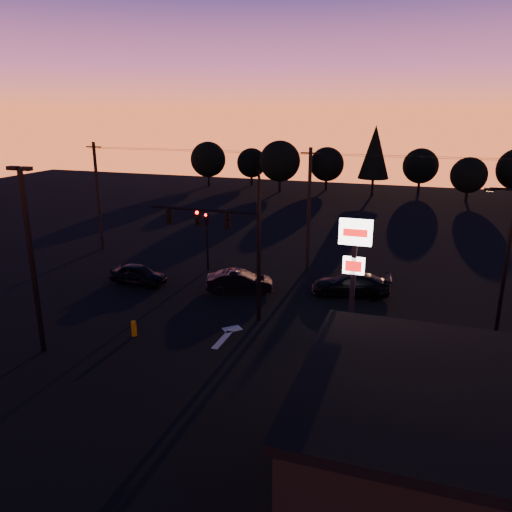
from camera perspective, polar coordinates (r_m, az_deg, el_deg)
The scene contains 22 objects.
ground at distance 25.88m, azimuth -5.75°, elevation -10.27°, with size 120.00×120.00×0.00m, color black.
lane_arrow at distance 27.07m, azimuth -3.31°, elevation -8.93°, with size 1.20×3.10×0.01m.
traffic_signal_mast at distance 27.64m, azimuth -2.83°, elevation 2.50°, with size 6.79×0.52×8.58m.
secondary_signal at distance 36.70m, azimuth -5.64°, elevation 2.64°, with size 0.30×0.31×4.35m.
parking_lot_light at distance 25.72m, azimuth -24.39°, elevation 0.69°, with size 1.25×0.30×9.14m.
pylon_sign at distance 23.59m, azimuth 11.14°, elevation -0.35°, with size 1.50×0.28×6.80m.
streetlight at distance 27.71m, azimuth 26.55°, elevation -0.34°, with size 1.55×0.35×8.00m.
utility_pole_0 at distance 43.99m, azimuth -17.60°, elevation 6.58°, with size 1.40×0.26×9.00m.
utility_pole_1 at distance 36.48m, azimuth 6.06°, elevation 5.33°, with size 1.40×0.26×9.00m.
power_wires at distance 35.92m, azimuth 6.26°, elevation 11.56°, with size 36.00×1.22×0.07m.
bollard at distance 27.50m, azimuth -13.78°, elevation -8.05°, with size 0.28×0.28×0.83m, color orange.
tree_0 at distance 78.10m, azimuth -5.49°, elevation 10.93°, with size 5.36×5.36×6.74m.
tree_1 at distance 78.73m, azimuth -0.51°, elevation 10.59°, with size 4.54×4.54×5.71m.
tree_2 at distance 72.09m, azimuth 2.74°, elevation 10.77°, with size 5.77×5.78×7.26m.
tree_3 at distance 74.64m, azimuth 8.11°, elevation 10.35°, with size 4.95×4.95×6.22m.
tree_4 at distance 70.49m, azimuth 13.41°, elevation 11.49°, with size 4.18×4.18×9.50m.
tree_5 at distance 75.35m, azimuth 18.29°, elevation 9.74°, with size 4.95×4.95×6.22m.
tree_6 at distance 69.62m, azimuth 23.15°, elevation 8.49°, with size 4.54×4.54×5.71m.
car_left at distance 35.19m, azimuth -13.31°, elevation -2.05°, with size 1.61×4.00×1.36m, color black.
car_mid at distance 32.80m, azimuth -1.90°, elevation -2.92°, with size 1.50×4.30×1.42m, color black.
car_right at distance 32.76m, azimuth 10.79°, elevation -3.21°, with size 2.03×5.00×1.45m, color black.
suv_parked at distance 20.73m, azimuth 14.62°, elevation -16.14°, with size 2.10×4.55×1.27m, color black.
Camera 1 is at (9.79, -20.93, 11.66)m, focal length 35.00 mm.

